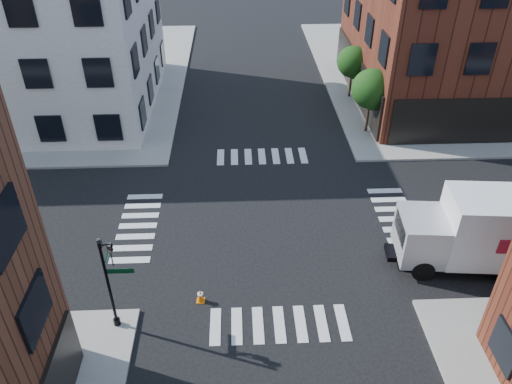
{
  "coord_description": "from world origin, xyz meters",
  "views": [
    {
      "loc": [
        -1.59,
        -21.11,
        16.59
      ],
      "look_at": [
        -0.72,
        -0.71,
        2.5
      ],
      "focal_mm": 35.0,
      "sensor_mm": 36.0,
      "label": 1
    }
  ],
  "objects": [
    {
      "name": "box_truck",
      "position": [
        10.25,
        -3.69,
        2.03
      ],
      "size": [
        8.79,
        3.34,
        3.9
      ],
      "rotation": [
        0.0,
        0.0,
        -0.09
      ],
      "color": "silver",
      "rests_on": "ground"
    },
    {
      "name": "tree_near",
      "position": [
        7.56,
        9.98,
        3.16
      ],
      "size": [
        2.69,
        2.69,
        4.49
      ],
      "color": "black",
      "rests_on": "ground"
    },
    {
      "name": "signal_pole",
      "position": [
        -6.72,
        -6.68,
        2.86
      ],
      "size": [
        1.29,
        1.24,
        4.6
      ],
      "color": "black",
      "rests_on": "ground"
    },
    {
      "name": "sidewalk_nw",
      "position": [
        -21.0,
        21.0,
        0.07
      ],
      "size": [
        30.0,
        30.0,
        0.15
      ],
      "primitive_type": "cube",
      "color": "gray",
      "rests_on": "ground"
    },
    {
      "name": "ground",
      "position": [
        0.0,
        0.0,
        0.0
      ],
      "size": [
        120.0,
        120.0,
        0.0
      ],
      "primitive_type": "plane",
      "color": "black",
      "rests_on": "ground"
    },
    {
      "name": "tree_far",
      "position": [
        7.56,
        15.98,
        2.87
      ],
      "size": [
        2.43,
        2.43,
        4.07
      ],
      "color": "black",
      "rests_on": "ground"
    },
    {
      "name": "sidewalk_ne",
      "position": [
        21.0,
        21.0,
        0.07
      ],
      "size": [
        30.0,
        30.0,
        0.15
      ],
      "primitive_type": "cube",
      "color": "gray",
      "rests_on": "ground"
    },
    {
      "name": "traffic_cone",
      "position": [
        -3.38,
        -5.52,
        0.32
      ],
      "size": [
        0.39,
        0.39,
        0.67
      ],
      "rotation": [
        0.0,
        0.0,
        -0.06
      ],
      "color": "orange",
      "rests_on": "ground"
    }
  ]
}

